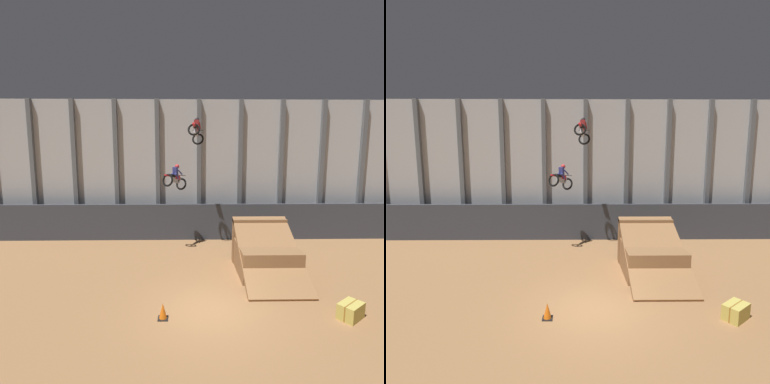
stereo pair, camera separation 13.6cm
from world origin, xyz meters
TOP-DOWN VIEW (x-y plane):
  - ground_plane at (0.00, 0.00)m, footprint 60.00×60.00m
  - arena_back_wall at (0.00, 9.97)m, footprint 32.00×0.40m
  - lower_barrier at (0.00, 8.76)m, footprint 31.36×0.20m
  - dirt_ramp at (2.95, 3.61)m, footprint 2.76×4.50m
  - rider_bike_left_air at (-1.51, 7.03)m, footprint 1.51×1.77m
  - rider_bike_right_air at (-0.26, 7.62)m, footprint 1.07×1.79m
  - traffic_cone_near_ramp at (-1.69, -0.53)m, footprint 0.36×0.36m
  - hay_bale_trackside at (4.92, -0.62)m, footprint 1.08×1.02m

SIDE VIEW (x-z plane):
  - ground_plane at x=0.00m, z-range 0.00..0.00m
  - hay_bale_trackside at x=4.92m, z-range -0.01..0.57m
  - traffic_cone_near_ramp at x=-1.69m, z-range -0.01..0.57m
  - dirt_ramp at x=2.95m, z-range -0.39..2.09m
  - lower_barrier at x=0.00m, z-range 0.00..2.36m
  - rider_bike_left_air at x=-1.51m, z-range 3.42..5.02m
  - arena_back_wall at x=0.00m, z-range 0.00..9.14m
  - rider_bike_right_air at x=-0.26m, z-range 6.15..7.80m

